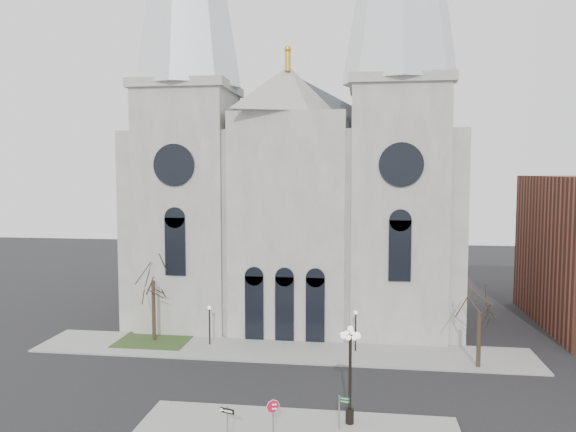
# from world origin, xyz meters

# --- Properties ---
(ground) EXTENTS (160.00, 160.00, 0.00)m
(ground) POSITION_xyz_m (0.00, 0.00, 0.00)
(ground) COLOR black
(ground) RESTS_ON ground
(sidewalk_far) EXTENTS (40.00, 6.00, 0.14)m
(sidewalk_far) POSITION_xyz_m (0.00, 11.00, 0.07)
(sidewalk_far) COLOR gray
(sidewalk_far) RESTS_ON ground
(grass_patch) EXTENTS (6.00, 5.00, 0.18)m
(grass_patch) POSITION_xyz_m (-11.00, 12.00, 0.09)
(grass_patch) COLOR #2D431C
(grass_patch) RESTS_ON ground
(cathedral) EXTENTS (33.00, 26.66, 54.00)m
(cathedral) POSITION_xyz_m (0.00, 22.86, 18.48)
(cathedral) COLOR gray
(cathedral) RESTS_ON ground
(tree_left) EXTENTS (3.20, 3.20, 7.50)m
(tree_left) POSITION_xyz_m (-11.00, 12.00, 5.58)
(tree_left) COLOR black
(tree_left) RESTS_ON ground
(tree_right) EXTENTS (3.20, 3.20, 6.00)m
(tree_right) POSITION_xyz_m (15.00, 9.00, 4.47)
(tree_right) COLOR black
(tree_right) RESTS_ON ground
(ped_lamp_left) EXTENTS (0.32, 0.32, 3.26)m
(ped_lamp_left) POSITION_xyz_m (-6.00, 11.50, 2.33)
(ped_lamp_left) COLOR black
(ped_lamp_left) RESTS_ON sidewalk_far
(ped_lamp_right) EXTENTS (0.32, 0.32, 3.26)m
(ped_lamp_right) POSITION_xyz_m (6.00, 11.50, 2.33)
(ped_lamp_right) COLOR black
(ped_lamp_right) RESTS_ON sidewalk_far
(stop_sign) EXTENTS (0.77, 0.13, 2.14)m
(stop_sign) POSITION_xyz_m (1.83, -3.92, 1.69)
(stop_sign) COLOR slate
(stop_sign) RESTS_ON sidewalk_near
(globe_lamp) EXTENTS (1.47, 1.47, 5.67)m
(globe_lamp) POSITION_xyz_m (5.88, -1.62, 3.70)
(globe_lamp) COLOR black
(globe_lamp) RESTS_ON sidewalk_near
(one_way_sign) EXTENTS (0.83, 0.31, 1.97)m
(one_way_sign) POSITION_xyz_m (-0.47, -4.74, 1.49)
(one_way_sign) COLOR slate
(one_way_sign) RESTS_ON sidewalk_near
(street_name_sign) EXTENTS (0.61, 0.18, 1.94)m
(street_name_sign) POSITION_xyz_m (5.39, -2.43, 1.31)
(street_name_sign) COLOR slate
(street_name_sign) RESTS_ON sidewalk_near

